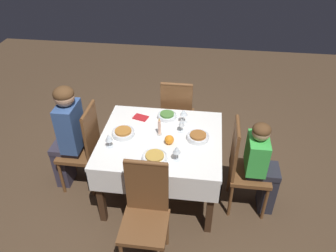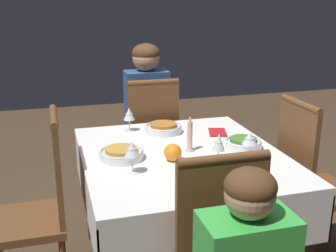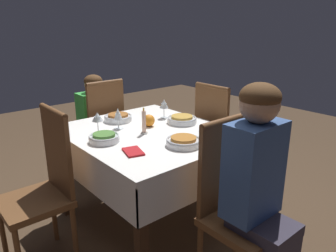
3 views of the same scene
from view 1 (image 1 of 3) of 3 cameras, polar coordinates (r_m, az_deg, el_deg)
name	(u,v)px [view 1 (image 1 of 3)]	position (r m, az deg, el deg)	size (l,w,h in m)	color
ground_plane	(162,191)	(3.59, -1.11, -11.21)	(8.00, 8.00, 0.00)	#4C3826
dining_table	(161,146)	(3.16, -1.24, -3.42)	(1.15, 1.01, 0.72)	white
chair_west	(84,146)	(3.43, -14.42, -3.34)	(0.38, 0.38, 0.98)	brown
chair_east	(243,165)	(3.18, 12.97, -6.65)	(0.38, 0.38, 0.98)	brown
chair_south	(146,212)	(2.73, -3.94, -14.64)	(0.38, 0.38, 0.98)	brown
chair_north	(177,114)	(3.79, 1.58, 2.16)	(0.38, 0.38, 0.98)	brown
person_adult_denim	(67,133)	(3.39, -17.16, -1.13)	(0.34, 0.30, 1.19)	#383342
person_child_green	(262,164)	(3.19, 15.99, -6.46)	(0.33, 0.30, 1.01)	#282833
bowl_west	(123,133)	(3.15, -7.79, -1.13)	(0.22, 0.22, 0.06)	silver
wine_glass_west	(109,138)	(2.98, -10.27, -2.06)	(0.07, 0.07, 0.14)	white
bowl_east	(198,137)	(3.08, 5.24, -1.86)	(0.21, 0.21, 0.06)	silver
wine_glass_east	(182,123)	(3.13, 2.39, 0.59)	(0.07, 0.07, 0.15)	white
bowl_south	(155,157)	(2.85, -2.33, -5.46)	(0.22, 0.22, 0.06)	silver
wine_glass_south	(177,150)	(2.79, 1.53, -4.21)	(0.07, 0.07, 0.15)	white
bowl_north	(167,116)	(3.36, -0.16, 1.82)	(0.20, 0.20, 0.06)	silver
wine_glass_north	(184,113)	(3.25, 2.76, 2.29)	(0.08, 0.08, 0.15)	white
candle_centerpiece	(159,128)	(3.10, -1.51, -0.40)	(0.05, 0.05, 0.19)	beige
orange_fruit	(169,140)	(3.01, 0.21, -2.40)	(0.09, 0.09, 0.09)	orange
napkin_red_folded	(141,117)	(3.38, -4.79, 1.49)	(0.17, 0.13, 0.01)	red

